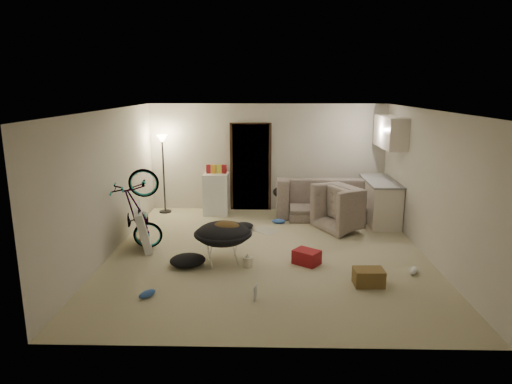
{
  "coord_description": "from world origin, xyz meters",
  "views": [
    {
      "loc": [
        -0.03,
        -7.63,
        2.88
      ],
      "look_at": [
        -0.22,
        0.6,
        0.97
      ],
      "focal_mm": 32.0,
      "sensor_mm": 36.0,
      "label": 1
    }
  ],
  "objects_px": {
    "kitchen_counter": "(380,202)",
    "drink_case_b": "(307,257)",
    "drink_case_a": "(369,277)",
    "bicycle": "(139,229)",
    "armchair": "(351,212)",
    "tv_box": "(143,227)",
    "juicer": "(248,261)",
    "saucer_chair": "(223,239)",
    "sofa": "(327,201)",
    "mini_fridge": "(216,194)",
    "floor_lamp": "(163,157)"
  },
  "relations": [
    {
      "from": "armchair",
      "to": "saucer_chair",
      "type": "distance_m",
      "value": 3.16
    },
    {
      "from": "armchair",
      "to": "drink_case_b",
      "type": "distance_m",
      "value": 2.31
    },
    {
      "from": "floor_lamp",
      "to": "tv_box",
      "type": "distance_m",
      "value": 2.5
    },
    {
      "from": "bicycle",
      "to": "saucer_chair",
      "type": "relative_size",
      "value": 1.59
    },
    {
      "from": "kitchen_counter",
      "to": "tv_box",
      "type": "bearing_deg",
      "value": -160.57
    },
    {
      "from": "sofa",
      "to": "bicycle",
      "type": "bearing_deg",
      "value": 32.8
    },
    {
      "from": "armchair",
      "to": "drink_case_a",
      "type": "relative_size",
      "value": 2.38
    },
    {
      "from": "mini_fridge",
      "to": "tv_box",
      "type": "xyz_separation_m",
      "value": [
        -1.12,
        -2.22,
        -0.11
      ]
    },
    {
      "from": "floor_lamp",
      "to": "juicer",
      "type": "height_order",
      "value": "floor_lamp"
    },
    {
      "from": "sofa",
      "to": "armchair",
      "type": "distance_m",
      "value": 0.99
    },
    {
      "from": "sofa",
      "to": "drink_case_b",
      "type": "bearing_deg",
      "value": 76.43
    },
    {
      "from": "sofa",
      "to": "tv_box",
      "type": "xyz_separation_m",
      "value": [
        -3.65,
        -2.12,
        0.03
      ]
    },
    {
      "from": "bicycle",
      "to": "drink_case_b",
      "type": "relative_size",
      "value": 3.76
    },
    {
      "from": "floor_lamp",
      "to": "sofa",
      "type": "distance_m",
      "value": 3.88
    },
    {
      "from": "juicer",
      "to": "drink_case_b",
      "type": "bearing_deg",
      "value": 8.02
    },
    {
      "from": "sofa",
      "to": "drink_case_b",
      "type": "distance_m",
      "value": 3.03
    },
    {
      "from": "sofa",
      "to": "drink_case_b",
      "type": "height_order",
      "value": "sofa"
    },
    {
      "from": "sofa",
      "to": "armchair",
      "type": "relative_size",
      "value": 2.21
    },
    {
      "from": "sofa",
      "to": "floor_lamp",
      "type": "bearing_deg",
      "value": -3.2
    },
    {
      "from": "sofa",
      "to": "saucer_chair",
      "type": "bearing_deg",
      "value": 53.92
    },
    {
      "from": "tv_box",
      "to": "kitchen_counter",
      "type": "bearing_deg",
      "value": 2.43
    },
    {
      "from": "kitchen_counter",
      "to": "drink_case_b",
      "type": "relative_size",
      "value": 3.67
    },
    {
      "from": "armchair",
      "to": "tv_box",
      "type": "distance_m",
      "value": 4.21
    },
    {
      "from": "saucer_chair",
      "to": "drink_case_b",
      "type": "xyz_separation_m",
      "value": [
        1.39,
        -0.05,
        -0.29
      ]
    },
    {
      "from": "kitchen_counter",
      "to": "sofa",
      "type": "xyz_separation_m",
      "value": [
        -1.08,
        0.45,
        -0.11
      ]
    },
    {
      "from": "kitchen_counter",
      "to": "tv_box",
      "type": "distance_m",
      "value": 5.02
    },
    {
      "from": "kitchen_counter",
      "to": "armchair",
      "type": "distance_m",
      "value": 0.85
    },
    {
      "from": "kitchen_counter",
      "to": "bicycle",
      "type": "bearing_deg",
      "value": -157.97
    },
    {
      "from": "mini_fridge",
      "to": "drink_case_a",
      "type": "relative_size",
      "value": 2.18
    },
    {
      "from": "floor_lamp",
      "to": "tv_box",
      "type": "bearing_deg",
      "value": -87.53
    },
    {
      "from": "floor_lamp",
      "to": "bicycle",
      "type": "relative_size",
      "value": 1.18
    },
    {
      "from": "sofa",
      "to": "drink_case_a",
      "type": "distance_m",
      "value": 3.76
    },
    {
      "from": "kitchen_counter",
      "to": "saucer_chair",
      "type": "xyz_separation_m",
      "value": [
        -3.17,
        -2.44,
        -0.03
      ]
    },
    {
      "from": "sofa",
      "to": "armchair",
      "type": "bearing_deg",
      "value": 112.53
    },
    {
      "from": "sofa",
      "to": "saucer_chair",
      "type": "xyz_separation_m",
      "value": [
        -2.09,
        -2.89,
        0.07
      ]
    },
    {
      "from": "floor_lamp",
      "to": "mini_fridge",
      "type": "bearing_deg",
      "value": -4.68
    },
    {
      "from": "kitchen_counter",
      "to": "drink_case_b",
      "type": "distance_m",
      "value": 3.08
    },
    {
      "from": "floor_lamp",
      "to": "bicycle",
      "type": "xyz_separation_m",
      "value": [
        0.1,
        -2.56,
        -0.9
      ]
    },
    {
      "from": "armchair",
      "to": "saucer_chair",
      "type": "height_order",
      "value": "saucer_chair"
    },
    {
      "from": "mini_fridge",
      "to": "saucer_chair",
      "type": "distance_m",
      "value": 3.02
    },
    {
      "from": "mini_fridge",
      "to": "drink_case_a",
      "type": "distance_m",
      "value": 4.7
    },
    {
      "from": "armchair",
      "to": "drink_case_b",
      "type": "height_order",
      "value": "armchair"
    },
    {
      "from": "drink_case_a",
      "to": "tv_box",
      "type": "bearing_deg",
      "value": 154.89
    },
    {
      "from": "kitchen_counter",
      "to": "juicer",
      "type": "relative_size",
      "value": 6.55
    },
    {
      "from": "bicycle",
      "to": "mini_fridge",
      "type": "bearing_deg",
      "value": -32.83
    },
    {
      "from": "drink_case_a",
      "to": "bicycle",
      "type": "bearing_deg",
      "value": 158.08
    },
    {
      "from": "saucer_chair",
      "to": "tv_box",
      "type": "relative_size",
      "value": 0.87
    },
    {
      "from": "drink_case_b",
      "to": "floor_lamp",
      "type": "bearing_deg",
      "value": 170.9
    },
    {
      "from": "kitchen_counter",
      "to": "saucer_chair",
      "type": "distance_m",
      "value": 4.0
    },
    {
      "from": "floor_lamp",
      "to": "armchair",
      "type": "height_order",
      "value": "floor_lamp"
    }
  ]
}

